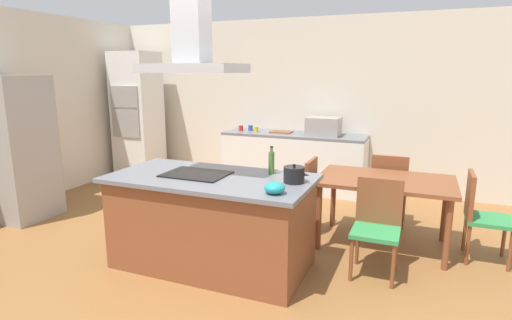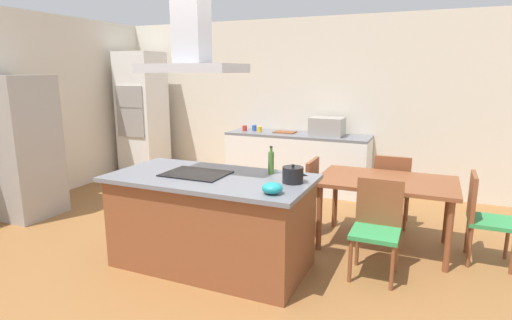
{
  "view_description": "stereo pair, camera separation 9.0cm",
  "coord_description": "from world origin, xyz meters",
  "px_view_note": "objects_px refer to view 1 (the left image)",
  "views": [
    {
      "loc": [
        1.81,
        -3.28,
        1.86
      ],
      "look_at": [
        0.3,
        0.4,
        1.0
      ],
      "focal_mm": 28.71,
      "sensor_mm": 36.0,
      "label": 1
    },
    {
      "loc": [
        1.89,
        -3.25,
        1.86
      ],
      "look_at": [
        0.3,
        0.4,
        1.0
      ],
      "focal_mm": 28.71,
      "sensor_mm": 36.0,
      "label": 2
    }
  ],
  "objects_px": {
    "range_hood": "(192,44)",
    "coffee_mug_yellow": "(256,129)",
    "tea_kettle": "(294,175)",
    "coffee_mug_red": "(241,128)",
    "wall_oven_stack": "(138,115)",
    "countertop_microwave": "(324,126)",
    "chair_at_right_end": "(480,211)",
    "cooktop": "(196,174)",
    "mixing_bowl": "(275,188)",
    "chair_facing_back_wall": "(389,185)",
    "coffee_mug_blue": "(250,128)",
    "chair_at_left_end": "(302,191)",
    "cutting_board": "(281,132)",
    "refrigerator": "(15,148)",
    "dining_table": "(385,186)",
    "olive_oil_bottle": "(271,162)",
    "chair_facing_island": "(377,221)"
  },
  "relations": [
    {
      "from": "range_hood",
      "to": "countertop_microwave",
      "type": "bearing_deg",
      "value": 79.06
    },
    {
      "from": "chair_at_right_end",
      "to": "range_hood",
      "type": "bearing_deg",
      "value": -156.27
    },
    {
      "from": "coffee_mug_blue",
      "to": "chair_facing_back_wall",
      "type": "xyz_separation_m",
      "value": [
        2.34,
        -1.16,
        -0.44
      ]
    },
    {
      "from": "chair_facing_back_wall",
      "to": "range_hood",
      "type": "xyz_separation_m",
      "value": [
        -1.64,
        -1.79,
        1.59
      ]
    },
    {
      "from": "range_hood",
      "to": "coffee_mug_yellow",
      "type": "bearing_deg",
      "value": 100.92
    },
    {
      "from": "wall_oven_stack",
      "to": "chair_facing_back_wall",
      "type": "relative_size",
      "value": 2.47
    },
    {
      "from": "coffee_mug_red",
      "to": "wall_oven_stack",
      "type": "relative_size",
      "value": 0.04
    },
    {
      "from": "cooktop",
      "to": "chair_facing_island",
      "type": "bearing_deg",
      "value": 15.62
    },
    {
      "from": "coffee_mug_blue",
      "to": "coffee_mug_yellow",
      "type": "xyz_separation_m",
      "value": [
        0.15,
        -0.12,
        0.0
      ]
    },
    {
      "from": "olive_oil_bottle",
      "to": "coffee_mug_yellow",
      "type": "height_order",
      "value": "olive_oil_bottle"
    },
    {
      "from": "tea_kettle",
      "to": "range_hood",
      "type": "relative_size",
      "value": 0.26
    },
    {
      "from": "wall_oven_stack",
      "to": "dining_table",
      "type": "bearing_deg",
      "value": -19.13
    },
    {
      "from": "dining_table",
      "to": "coffee_mug_red",
      "type": "bearing_deg",
      "value": 144.93
    },
    {
      "from": "cooktop",
      "to": "range_hood",
      "type": "distance_m",
      "value": 1.2
    },
    {
      "from": "countertop_microwave",
      "to": "chair_at_left_end",
      "type": "relative_size",
      "value": 0.56
    },
    {
      "from": "olive_oil_bottle",
      "to": "refrigerator",
      "type": "xyz_separation_m",
      "value": [
        -3.48,
        -0.01,
        -0.1
      ]
    },
    {
      "from": "coffee_mug_yellow",
      "to": "tea_kettle",
      "type": "bearing_deg",
      "value": -61.49
    },
    {
      "from": "cooktop",
      "to": "mixing_bowl",
      "type": "height_order",
      "value": "mixing_bowl"
    },
    {
      "from": "dining_table",
      "to": "chair_facing_back_wall",
      "type": "xyz_separation_m",
      "value": [
        0.0,
        0.67,
        -0.16
      ]
    },
    {
      "from": "coffee_mug_yellow",
      "to": "refrigerator",
      "type": "height_order",
      "value": "refrigerator"
    },
    {
      "from": "coffee_mug_blue",
      "to": "chair_at_right_end",
      "type": "xyz_separation_m",
      "value": [
        3.25,
        -1.82,
        -0.44
      ]
    },
    {
      "from": "wall_oven_stack",
      "to": "chair_at_right_end",
      "type": "bearing_deg",
      "value": -16.01
    },
    {
      "from": "refrigerator",
      "to": "olive_oil_bottle",
      "type": "bearing_deg",
      "value": 0.21
    },
    {
      "from": "dining_table",
      "to": "chair_facing_island",
      "type": "height_order",
      "value": "chair_facing_island"
    },
    {
      "from": "refrigerator",
      "to": "chair_facing_island",
      "type": "xyz_separation_m",
      "value": [
        4.47,
        0.17,
        -0.4
      ]
    },
    {
      "from": "cutting_board",
      "to": "chair_at_left_end",
      "type": "xyz_separation_m",
      "value": [
        0.87,
        -1.81,
        -0.4
      ]
    },
    {
      "from": "countertop_microwave",
      "to": "coffee_mug_blue",
      "type": "bearing_deg",
      "value": 176.82
    },
    {
      "from": "mixing_bowl",
      "to": "chair_facing_back_wall",
      "type": "height_order",
      "value": "mixing_bowl"
    },
    {
      "from": "cooktop",
      "to": "tea_kettle",
      "type": "relative_size",
      "value": 2.52
    },
    {
      "from": "chair_at_left_end",
      "to": "range_hood",
      "type": "relative_size",
      "value": 0.99
    },
    {
      "from": "mixing_bowl",
      "to": "wall_oven_stack",
      "type": "height_order",
      "value": "wall_oven_stack"
    },
    {
      "from": "dining_table",
      "to": "chair_at_right_end",
      "type": "bearing_deg",
      "value": -0.0
    },
    {
      "from": "coffee_mug_yellow",
      "to": "chair_facing_back_wall",
      "type": "relative_size",
      "value": 0.1
    },
    {
      "from": "countertop_microwave",
      "to": "dining_table",
      "type": "relative_size",
      "value": 0.36
    },
    {
      "from": "coffee_mug_red",
      "to": "chair_facing_back_wall",
      "type": "relative_size",
      "value": 0.1
    },
    {
      "from": "wall_oven_stack",
      "to": "chair_facing_island",
      "type": "relative_size",
      "value": 2.47
    },
    {
      "from": "mixing_bowl",
      "to": "chair_facing_island",
      "type": "relative_size",
      "value": 0.19
    },
    {
      "from": "cooktop",
      "to": "chair_at_left_end",
      "type": "relative_size",
      "value": 0.67
    },
    {
      "from": "refrigerator",
      "to": "chair_at_left_end",
      "type": "distance_m",
      "value": 3.67
    },
    {
      "from": "wall_oven_stack",
      "to": "range_hood",
      "type": "xyz_separation_m",
      "value": [
        2.74,
        -2.65,
        1.0
      ]
    },
    {
      "from": "coffee_mug_red",
      "to": "range_hood",
      "type": "distance_m",
      "value": 3.19
    },
    {
      "from": "mixing_bowl",
      "to": "chair_at_left_end",
      "type": "relative_size",
      "value": 0.19
    },
    {
      "from": "mixing_bowl",
      "to": "refrigerator",
      "type": "distance_m",
      "value": 3.77
    },
    {
      "from": "mixing_bowl",
      "to": "wall_oven_stack",
      "type": "relative_size",
      "value": 0.08
    },
    {
      "from": "olive_oil_bottle",
      "to": "coffee_mug_yellow",
      "type": "xyz_separation_m",
      "value": [
        -1.2,
        2.53,
        -0.07
      ]
    },
    {
      "from": "mixing_bowl",
      "to": "countertop_microwave",
      "type": "relative_size",
      "value": 0.34
    },
    {
      "from": "chair_at_left_end",
      "to": "chair_facing_island",
      "type": "bearing_deg",
      "value": -36.01
    },
    {
      "from": "wall_oven_stack",
      "to": "chair_facing_back_wall",
      "type": "bearing_deg",
      "value": -11.04
    },
    {
      "from": "refrigerator",
      "to": "chair_at_left_end",
      "type": "relative_size",
      "value": 2.04
    },
    {
      "from": "tea_kettle",
      "to": "countertop_microwave",
      "type": "height_order",
      "value": "countertop_microwave"
    }
  ]
}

